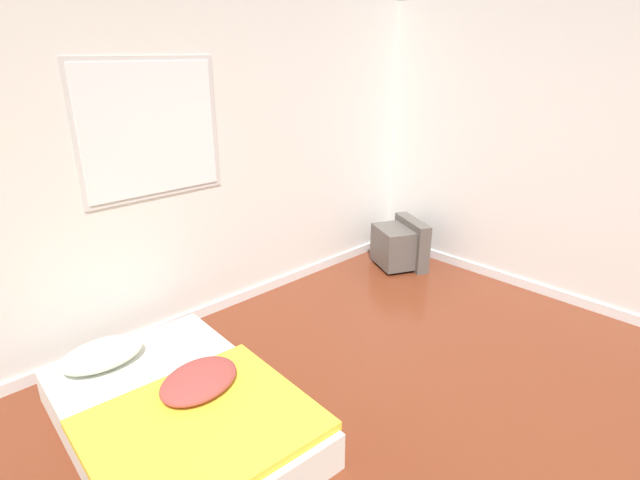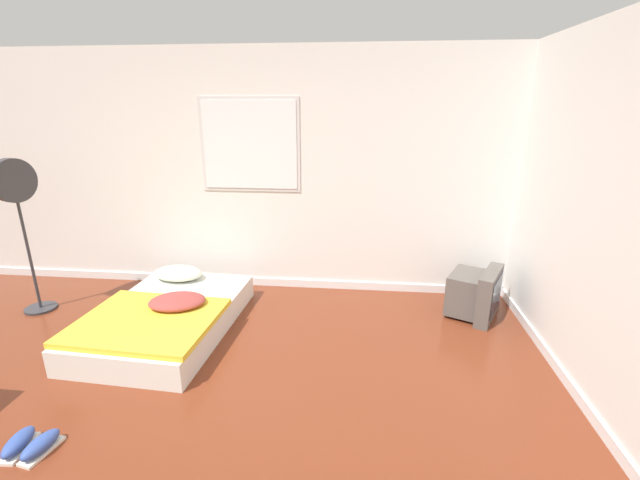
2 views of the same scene
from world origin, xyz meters
TOP-DOWN VIEW (x-y plane):
  - wall_back at (-0.00, 2.80)m, footprint 7.88×0.08m
  - mattress_bed at (-0.63, 1.65)m, footprint 1.22×1.77m
  - crt_tv at (2.30, 2.26)m, footprint 0.62×0.65m

SIDE VIEW (x-z plane):
  - mattress_bed at x=-0.63m, z-range -0.04..0.34m
  - crt_tv at x=2.30m, z-range -0.01..0.48m
  - wall_back at x=0.00m, z-range -0.01..2.59m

